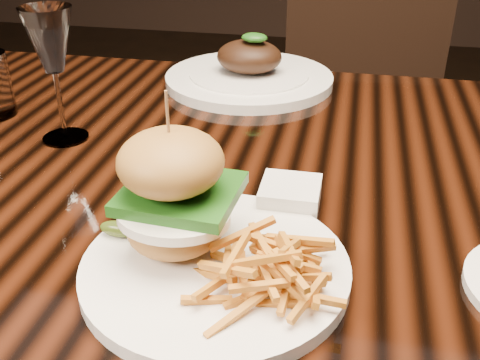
% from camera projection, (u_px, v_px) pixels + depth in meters
% --- Properties ---
extents(dining_table, '(1.60, 0.90, 0.75)m').
position_uv_depth(dining_table, '(262.00, 223.00, 0.78)').
color(dining_table, black).
rests_on(dining_table, ground).
extents(burger_plate, '(0.27, 0.27, 0.18)m').
position_uv_depth(burger_plate, '(206.00, 233.00, 0.54)').
color(burger_plate, white).
rests_on(burger_plate, dining_table).
extents(ramekin, '(0.08, 0.08, 0.03)m').
position_uv_depth(ramekin, '(290.00, 196.00, 0.66)').
color(ramekin, white).
rests_on(ramekin, dining_table).
extents(wine_glass, '(0.07, 0.07, 0.19)m').
position_uv_depth(wine_glass, '(50.00, 45.00, 0.77)').
color(wine_glass, white).
rests_on(wine_glass, dining_table).
extents(far_dish, '(0.31, 0.31, 0.10)m').
position_uv_depth(far_dish, '(249.00, 74.00, 1.04)').
color(far_dish, white).
rests_on(far_dish, dining_table).
extents(chair_far, '(0.50, 0.50, 0.95)m').
position_uv_depth(chair_far, '(364.00, 97.00, 1.58)').
color(chair_far, black).
rests_on(chair_far, ground).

